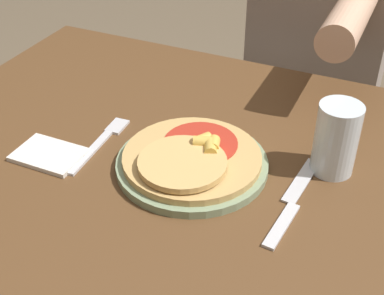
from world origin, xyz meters
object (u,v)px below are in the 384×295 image
object	(u,v)px
fork	(102,141)
knife	(292,202)
pizza	(191,157)
drinking_glass	(336,139)
plate	(192,164)
dining_table	(199,218)
person_diner	(320,44)

from	to	relation	value
fork	knife	size ratio (longest dim) A/B	0.79
pizza	fork	bearing A→B (deg)	178.17
fork	drinking_glass	xyz separation A→B (m)	(0.38, 0.09, 0.06)
pizza	knife	size ratio (longest dim) A/B	1.01
plate	drinking_glass	size ratio (longest dim) A/B	2.07
dining_table	pizza	bearing A→B (deg)	-111.70
pizza	person_diner	world-z (taller)	person_diner
dining_table	drinking_glass	xyz separation A→B (m)	(0.20, 0.08, 0.18)
knife	person_diner	bearing A→B (deg)	99.45
plate	knife	size ratio (longest dim) A/B	1.11
dining_table	drinking_glass	distance (m)	0.28
plate	person_diner	size ratio (longest dim) A/B	0.21
pizza	person_diner	distance (m)	0.65
plate	pizza	world-z (taller)	pizza
pizza	drinking_glass	world-z (taller)	drinking_glass
dining_table	pizza	size ratio (longest dim) A/B	4.82
pizza	knife	bearing A→B (deg)	-4.02
plate	drinking_glass	xyz separation A→B (m)	(0.21, 0.09, 0.05)
drinking_glass	person_diner	world-z (taller)	person_diner
person_diner	dining_table	bearing A→B (deg)	-95.01
plate	knife	bearing A→B (deg)	-5.66
knife	person_diner	xyz separation A→B (m)	(-0.11, 0.66, -0.04)
dining_table	plate	xyz separation A→B (m)	(-0.01, -0.01, 0.13)
dining_table	knife	size ratio (longest dim) A/B	4.88
plate	pizza	distance (m)	0.02
plate	knife	distance (m)	0.17
pizza	drinking_glass	xyz separation A→B (m)	(0.21, 0.09, 0.04)
drinking_glass	person_diner	distance (m)	0.58
knife	drinking_glass	bearing A→B (deg)	72.23
dining_table	knife	bearing A→B (deg)	-10.32
plate	pizza	xyz separation A→B (m)	(0.00, -0.01, 0.02)
fork	drinking_glass	bearing A→B (deg)	13.15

